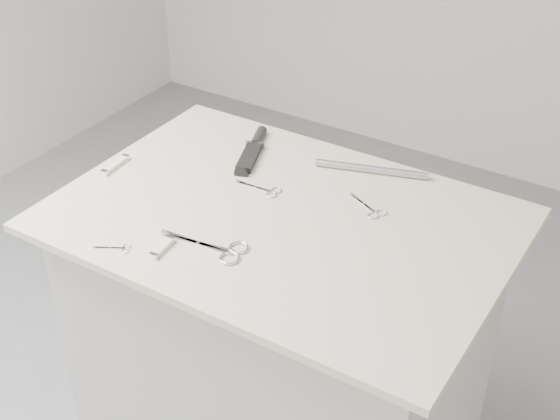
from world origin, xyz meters
The scene contains 10 objects.
plinth centered at (0.00, 0.00, 0.45)m, with size 0.90×0.60×0.90m, color #B0B0AD.
display_board centered at (0.00, 0.00, 0.91)m, with size 1.00×0.70×0.02m, color beige.
large_shears centered at (-0.04, -0.17, 0.92)m, with size 0.20×0.08×0.01m.
embroidery_scissors_a centered at (-0.09, 0.07, 0.92)m, with size 0.11×0.05×0.00m.
embroidery_scissors_b centered at (0.16, 0.13, 0.92)m, with size 0.11×0.07×0.00m.
tiny_scissors centered at (-0.23, -0.28, 0.92)m, with size 0.07×0.05×0.00m.
sheathed_knife centered at (-0.22, 0.21, 0.93)m, with size 0.10×0.21×0.03m.
pocket_knife_a centered at (-0.46, -0.03, 0.93)m, with size 0.03×0.10×0.01m.
pocket_knife_b centered at (-0.14, -0.24, 0.92)m, with size 0.02×0.08×0.01m.
metal_rail centered at (0.08, 0.27, 0.93)m, with size 0.02×0.02×0.27m, color #999CA2.
Camera 1 is at (0.75, -1.21, 1.89)m, focal length 50.00 mm.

